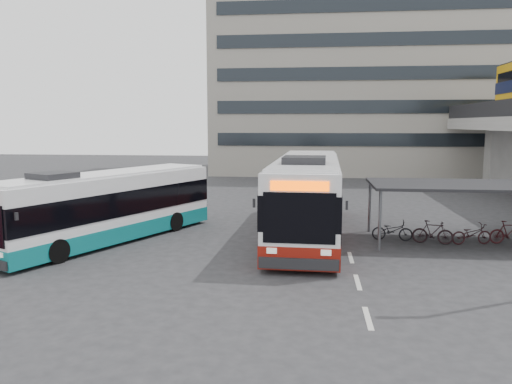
# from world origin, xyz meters

# --- Properties ---
(ground) EXTENTS (120.00, 120.00, 0.00)m
(ground) POSITION_xyz_m (0.00, 0.00, 0.00)
(ground) COLOR #28282B
(ground) RESTS_ON ground
(bike_shelter) EXTENTS (10.00, 4.00, 2.54)m
(bike_shelter) POSITION_xyz_m (8.47, 3.00, 1.44)
(bike_shelter) COLOR #595B60
(bike_shelter) RESTS_ON ground
(office_block) EXTENTS (30.00, 15.00, 25.00)m
(office_block) POSITION_xyz_m (6.00, 36.00, 12.50)
(office_block) COLOR gray
(office_block) RESTS_ON ground
(road_markings) EXTENTS (0.15, 7.60, 0.01)m
(road_markings) POSITION_xyz_m (2.50, -3.00, 0.01)
(road_markings) COLOR beige
(road_markings) RESTS_ON ground
(bus_main) EXTENTS (3.16, 12.90, 3.79)m
(bus_main) POSITION_xyz_m (0.79, 3.80, 1.76)
(bus_main) COLOR white
(bus_main) RESTS_ON ground
(bus_teal) EXTENTS (6.70, 10.82, 3.21)m
(bus_teal) POSITION_xyz_m (-7.67, 1.61, 1.49)
(bus_teal) COLOR white
(bus_teal) RESTS_ON ground
(pedestrian) EXTENTS (0.75, 0.79, 1.82)m
(pedestrian) POSITION_xyz_m (-1.02, 2.22, 0.91)
(pedestrian) COLOR black
(pedestrian) RESTS_ON ground
(sign_totem_north) EXTENTS (0.52, 0.17, 2.39)m
(sign_totem_north) POSITION_xyz_m (-13.07, 7.66, 1.24)
(sign_totem_north) COLOR maroon
(sign_totem_north) RESTS_ON ground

